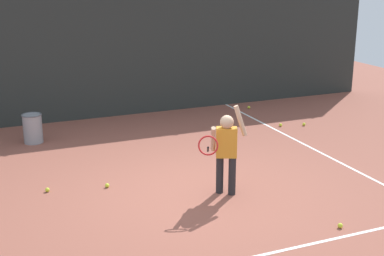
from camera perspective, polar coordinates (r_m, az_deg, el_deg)
The scene contains 14 objects.
ground_plane at distance 8.14m, azimuth -0.27°, elevation -6.85°, with size 20.00×20.00×0.00m, color brown.
court_line_sideline at distance 10.30m, azimuth 12.65°, elevation -2.16°, with size 0.05×9.00×0.00m, color white.
back_fence_windscreen at distance 12.10m, azimuth -8.91°, elevation 7.84°, with size 13.39×0.08×2.88m, color #282D2B.
fence_post_2 at distance 12.15m, azimuth -8.99°, elevation 8.22°, with size 0.09×0.09×3.03m, color slate.
fence_post_3 at distance 13.30m, azimuth 4.98°, elevation 9.07°, with size 0.09×0.09×3.03m, color slate.
fence_post_4 at distance 15.09m, azimuth 16.22°, elevation 9.37°, with size 0.09×0.09×3.03m, color slate.
tennis_player at distance 7.87m, azimuth 3.57°, elevation -2.06°, with size 0.87×0.56×1.35m.
ball_hopper at distance 10.77m, azimuth -16.43°, elevation -0.01°, with size 0.38×0.38×0.56m.
tennis_ball_0 at distance 8.42m, azimuth -8.92°, elevation -5.99°, with size 0.07×0.07×0.07m, color #CCE033.
tennis_ball_1 at distance 12.97m, azimuth 6.00°, elevation 2.18°, with size 0.07×0.07×0.07m, color #CCE033.
tennis_ball_2 at distance 11.75m, azimuth 11.70°, elevation 0.39°, with size 0.07×0.07×0.07m, color #CCE033.
tennis_ball_3 at distance 7.36m, azimuth 15.34°, elevation -9.88°, with size 0.07×0.07×0.07m, color #CCE033.
tennis_ball_4 at distance 11.61m, azimuth 9.31°, elevation 0.32°, with size 0.07×0.07×0.07m, color #CCE033.
tennis_ball_5 at distance 8.45m, azimuth -14.98°, elevation -6.30°, with size 0.07×0.07×0.07m, color #CCE033.
Camera 1 is at (-2.84, -6.91, 3.24)m, focal length 50.66 mm.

